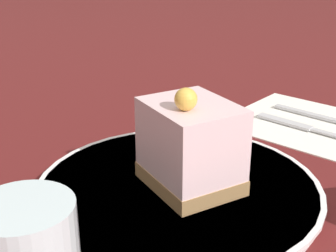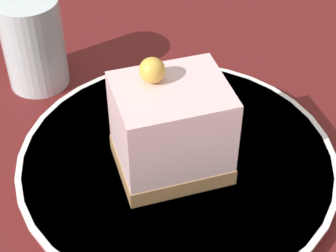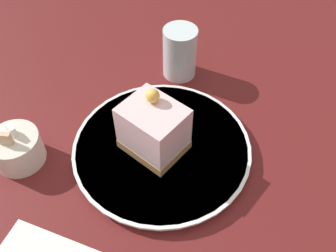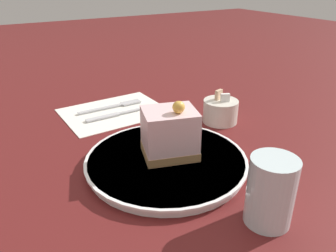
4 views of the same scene
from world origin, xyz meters
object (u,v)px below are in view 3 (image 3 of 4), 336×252
Objects in this scene: sugar_bowl at (17,149)px; cake_slice at (154,129)px; plate at (162,149)px; drinking_glass at (180,53)px.

cake_slice is at bearing -63.48° from sugar_bowl.
sugar_bowl reaches higher than plate.
sugar_bowl is at bearing 152.30° from drinking_glass.
sugar_bowl is at bearing 133.23° from cake_slice.
drinking_glass is at bearing 14.02° from plate.
cake_slice reaches higher than plate.
cake_slice is 1.11× the size of drinking_glass.
cake_slice is 0.22m from sugar_bowl.
drinking_glass reaches higher than sugar_bowl.
drinking_glass reaches higher than plate.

